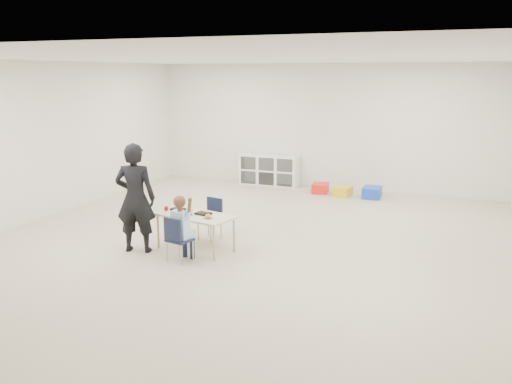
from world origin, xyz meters
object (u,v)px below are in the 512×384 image
at_px(child, 179,226).
at_px(adult, 135,198).
at_px(cubby_shelf, 269,170).
at_px(chair_near, 180,239).
at_px(table, 196,232).

relative_size(child, adult, 0.64).
xyz_separation_m(cubby_shelf, adult, (-0.11, -5.28, 0.46)).
distance_m(chair_near, cubby_shelf, 5.48).
xyz_separation_m(chair_near, cubby_shelf, (-0.70, 5.44, 0.02)).
relative_size(table, adult, 0.80).
distance_m(table, adult, 1.01).
bearing_deg(chair_near, child, 0.00).
height_order(chair_near, cubby_shelf, cubby_shelf).
height_order(table, child, child).
height_order(table, chair_near, chair_near).
xyz_separation_m(table, child, (0.04, -0.54, 0.24)).
xyz_separation_m(child, cubby_shelf, (-0.70, 5.44, -0.16)).
bearing_deg(table, child, -73.82).
distance_m(cubby_shelf, adult, 5.30).
bearing_deg(child, cubby_shelf, 109.45).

